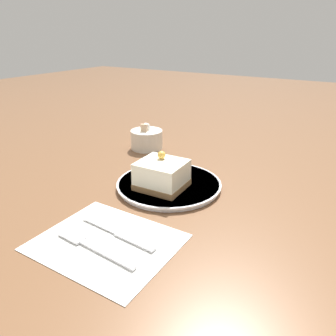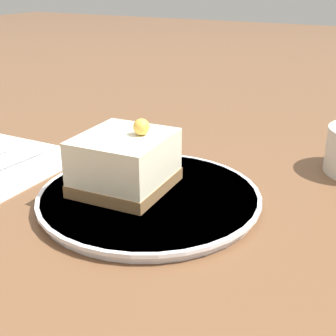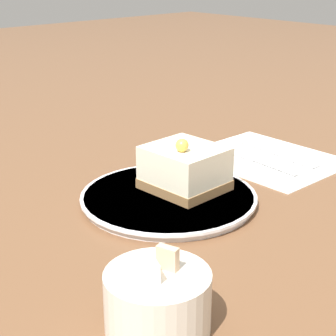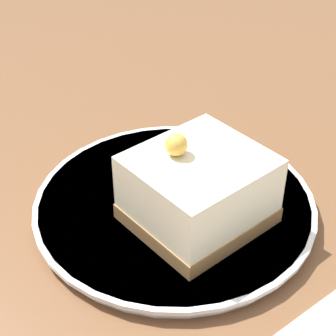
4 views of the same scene
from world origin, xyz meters
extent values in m
plane|color=brown|center=(0.00, 0.00, 0.00)|extent=(4.00, 4.00, 0.00)
cylinder|color=white|center=(0.01, 0.00, 0.01)|extent=(0.23, 0.23, 0.01)
cylinder|color=white|center=(0.01, 0.00, 0.01)|extent=(0.24, 0.24, 0.00)
cube|color=olive|center=(-0.02, 0.00, 0.02)|extent=(0.10, 0.11, 0.01)
cube|color=white|center=(-0.02, 0.00, 0.05)|extent=(0.10, 0.10, 0.05)
sphere|color=#EFB747|center=(-0.01, 0.01, 0.08)|extent=(0.02, 0.02, 0.02)
camera|label=1|loc=(-0.57, -0.36, 0.34)|focal=35.00mm
camera|label=2|loc=(0.24, -0.39, 0.23)|focal=50.00mm
camera|label=3|loc=(0.48, 0.52, 0.32)|focal=60.00mm
camera|label=4|loc=(-0.28, 0.23, 0.32)|focal=60.00mm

